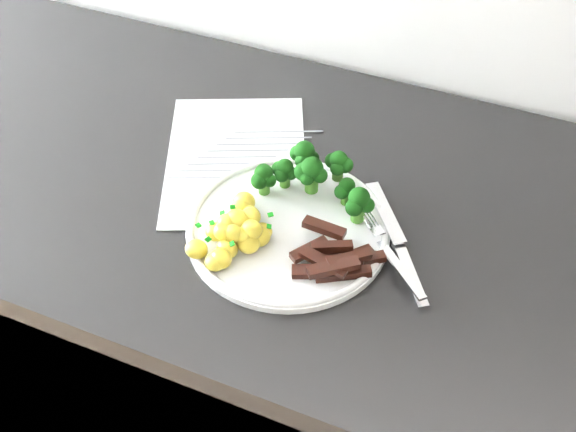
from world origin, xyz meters
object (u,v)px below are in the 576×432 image
(fork, at_px, (392,255))
(knife, at_px, (403,256))
(beef_strips, at_px, (336,260))
(broccoli, at_px, (316,174))
(potatoes, at_px, (236,231))
(counter, at_px, (258,361))
(plate, at_px, (288,228))
(recipe_paper, at_px, (236,158))

(fork, distance_m, knife, 0.02)
(knife, bearing_deg, beef_strips, -146.66)
(broccoli, distance_m, potatoes, 0.14)
(counter, distance_m, beef_strips, 0.53)
(counter, xyz_separation_m, broccoli, (0.10, 0.01, 0.52))
(beef_strips, xyz_separation_m, knife, (0.07, 0.05, -0.01))
(plate, height_order, knife, knife)
(potatoes, bearing_deg, broccoli, 62.31)
(plate, distance_m, fork, 0.14)
(broccoli, relative_size, potatoes, 1.28)
(counter, xyz_separation_m, knife, (0.24, -0.05, 0.48))
(potatoes, xyz_separation_m, knife, (0.21, 0.06, -0.02))
(beef_strips, relative_size, knife, 0.63)
(knife, bearing_deg, counter, 167.33)
(potatoes, bearing_deg, beef_strips, 4.03)
(plate, height_order, potatoes, potatoes)
(counter, xyz_separation_m, recipe_paper, (-0.04, 0.04, 0.47))
(recipe_paper, distance_m, fork, 0.29)
(plate, xyz_separation_m, potatoes, (-0.05, -0.05, 0.02))
(potatoes, height_order, knife, potatoes)
(potatoes, bearing_deg, plate, 42.55)
(counter, xyz_separation_m, potatoes, (0.04, -0.11, 0.50))
(potatoes, height_order, beef_strips, potatoes)
(broccoli, height_order, knife, broccoli)
(recipe_paper, relative_size, potatoes, 2.58)
(beef_strips, distance_m, fork, 0.07)
(potatoes, bearing_deg, recipe_paper, 116.10)
(counter, xyz_separation_m, plate, (0.09, -0.06, 0.48))
(counter, height_order, recipe_paper, recipe_paper)
(counter, distance_m, plate, 0.49)
(broccoli, bearing_deg, recipe_paper, 166.54)
(fork, bearing_deg, beef_strips, -149.80)
(recipe_paper, relative_size, beef_strips, 2.94)
(plate, relative_size, fork, 2.15)
(counter, xyz_separation_m, fork, (0.23, -0.07, 0.49))
(counter, height_order, fork, fork)
(broccoli, xyz_separation_m, fork, (0.13, -0.07, -0.03))
(knife, bearing_deg, potatoes, -164.40)
(beef_strips, bearing_deg, potatoes, -175.97)
(plate, bearing_deg, beef_strips, -25.28)
(broccoli, xyz_separation_m, beef_strips, (0.07, -0.11, -0.03))
(recipe_paper, height_order, fork, fork)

